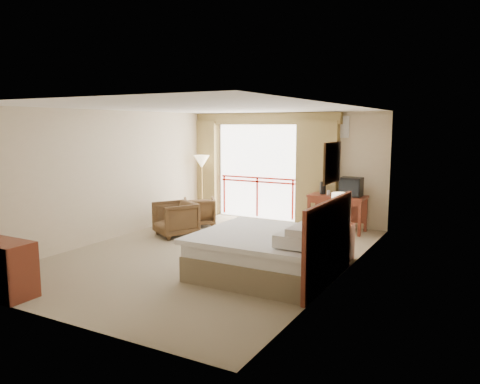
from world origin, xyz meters
The scene contains 28 objects.
floor centered at (0.00, 0.00, 0.00)m, with size 7.00×7.00×0.00m, color #807256.
ceiling centered at (0.00, 0.00, 2.70)m, with size 7.00×7.00×0.00m, color white.
wall_back centered at (0.00, 3.50, 1.35)m, with size 5.00×5.00×0.00m, color beige.
wall_front centered at (0.00, -3.50, 1.35)m, with size 5.00×5.00×0.00m, color beige.
wall_left centered at (-2.50, 0.00, 1.35)m, with size 7.00×7.00×0.00m, color beige.
wall_right centered at (2.50, 0.00, 1.35)m, with size 7.00×7.00×0.00m, color beige.
balcony_door centered at (-0.80, 3.48, 1.20)m, with size 2.40×2.40×0.00m, color white.
balcony_railing centered at (-0.80, 3.46, 0.81)m, with size 2.09×0.03×1.02m.
curtain_left centered at (-2.45, 3.35, 1.25)m, with size 1.00×0.26×2.50m, color olive.
curtain_right centered at (0.85, 3.35, 1.25)m, with size 1.00×0.26×2.50m, color olive.
valance centered at (-0.80, 3.38, 2.55)m, with size 4.40×0.22×0.28m, color olive.
hvac_vent centered at (1.30, 3.47, 2.35)m, with size 0.50×0.04×0.50m, color silver.
bed centered at (1.50, -0.60, 0.38)m, with size 2.13×2.06×0.97m.
headboard centered at (2.46, -0.60, 0.65)m, with size 0.06×2.10×1.30m, color #5A2116.
framed_art centered at (2.47, -0.60, 1.85)m, with size 0.04×0.72×0.60m.
nightstand centered at (2.20, 0.72, 0.32)m, with size 0.45×0.54×0.65m, color #5A2116.
table_lamp centered at (2.20, 0.77, 1.07)m, with size 0.31×0.31×0.54m.
phone centered at (2.15, 0.57, 0.69)m, with size 0.18×0.14×0.08m, color black.
desk centered at (1.48, 3.02, 0.64)m, with size 1.27×0.61×0.83m.
tv centered at (1.78, 2.95, 1.04)m, with size 0.47×0.37×0.43m.
coffee_maker centered at (1.13, 2.96, 0.97)m, with size 0.13×0.13×0.29m, color black.
cup centered at (1.28, 2.91, 0.88)m, with size 0.07×0.07×0.11m, color white.
wastebasket centered at (1.05, 2.75, 0.17)m, with size 0.27×0.27×0.33m, color black.
armchair_far centered at (-1.60, 1.97, 0.00)m, with size 0.72×0.74×0.67m, color #49311A.
armchair_near centered at (-1.46, 0.83, 0.00)m, with size 0.80×0.82×0.75m, color #49311A.
side_table centered at (-1.73, 1.58, 0.37)m, with size 0.49×0.49×0.53m.
book centered at (-1.73, 1.58, 0.54)m, with size 0.17×0.23×0.02m, color white.
floor_lamp centered at (-2.17, 2.96, 1.39)m, with size 0.41×0.41×1.61m.
Camera 1 is at (4.59, -7.21, 2.39)m, focal length 35.00 mm.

